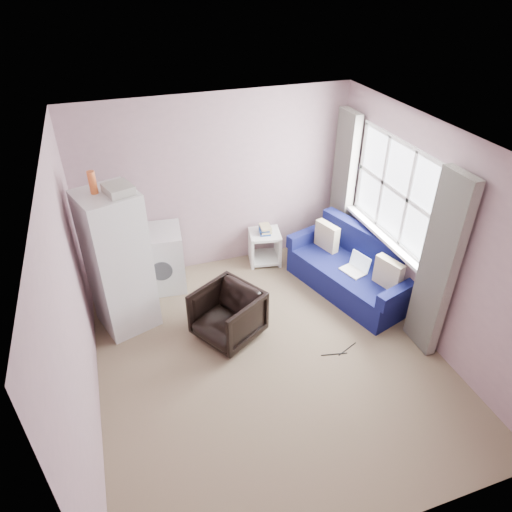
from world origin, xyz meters
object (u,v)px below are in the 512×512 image
Objects in this scene: washing_machine at (160,258)px; sofa at (354,271)px; fridge at (118,262)px; armchair at (228,313)px; side_table at (265,245)px.

washing_machine is 0.44× the size of sofa.
fridge is 3.09m from sofa.
armchair reaches higher than side_table.
side_table is (0.97, 1.39, -0.07)m from armchair.
armchair is 1.42m from washing_machine.
armchair is 0.36× the size of sofa.
washing_machine is (0.54, 0.63, -0.46)m from fridge.
washing_machine is at bearing 31.20° from fridge.
armchair is 0.35× the size of fridge.
side_table is 0.31× the size of sofa.
fridge reaches higher than washing_machine.
side_table is at bearing 0.89° from fridge.
sofa is at bearing -48.20° from side_table.
washing_machine is at bearing -176.26° from side_table.
washing_machine is 1.41× the size of side_table.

